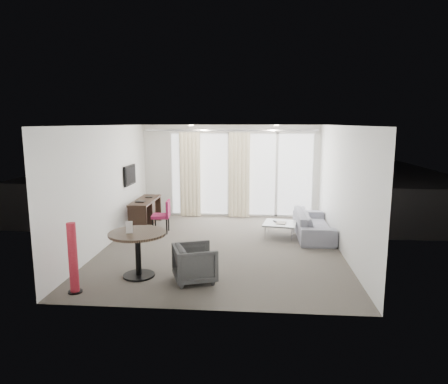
# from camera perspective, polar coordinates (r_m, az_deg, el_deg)

# --- Properties ---
(floor) EXTENTS (5.00, 6.00, 0.00)m
(floor) POSITION_cam_1_polar(r_m,az_deg,el_deg) (8.75, -0.32, -7.79)
(floor) COLOR #534D45
(floor) RESTS_ON ground
(ceiling) EXTENTS (5.00, 6.00, 0.00)m
(ceiling) POSITION_cam_1_polar(r_m,az_deg,el_deg) (8.34, -0.34, 9.50)
(ceiling) COLOR white
(ceiling) RESTS_ON ground
(wall_left) EXTENTS (0.00, 6.00, 2.60)m
(wall_left) POSITION_cam_1_polar(r_m,az_deg,el_deg) (9.01, -16.37, 0.82)
(wall_left) COLOR silver
(wall_left) RESTS_ON ground
(wall_right) EXTENTS (0.00, 6.00, 2.60)m
(wall_right) POSITION_cam_1_polar(r_m,az_deg,el_deg) (8.60, 16.50, 0.40)
(wall_right) COLOR silver
(wall_right) RESTS_ON ground
(wall_front) EXTENTS (5.00, 0.00, 2.60)m
(wall_front) POSITION_cam_1_polar(r_m,az_deg,el_deg) (5.52, -3.04, -4.33)
(wall_front) COLOR silver
(wall_front) RESTS_ON ground
(window_panel) EXTENTS (4.00, 0.02, 2.38)m
(window_panel) POSITION_cam_1_polar(r_m,az_deg,el_deg) (11.39, 2.48, 2.52)
(window_panel) COLOR white
(window_panel) RESTS_ON ground
(window_frame) EXTENTS (4.10, 0.06, 2.44)m
(window_frame) POSITION_cam_1_polar(r_m,az_deg,el_deg) (11.38, 2.48, 2.51)
(window_frame) COLOR white
(window_frame) RESTS_ON ground
(curtain_left) EXTENTS (0.60, 0.20, 2.38)m
(curtain_left) POSITION_cam_1_polar(r_m,az_deg,el_deg) (11.38, -4.88, 2.48)
(curtain_left) COLOR #F6E6BC
(curtain_left) RESTS_ON ground
(curtain_right) EXTENTS (0.60, 0.20, 2.38)m
(curtain_right) POSITION_cam_1_polar(r_m,az_deg,el_deg) (11.23, 2.19, 2.42)
(curtain_right) COLOR #F6E6BC
(curtain_right) RESTS_ON ground
(curtain_track) EXTENTS (4.80, 0.04, 0.04)m
(curtain_track) POSITION_cam_1_polar(r_m,az_deg,el_deg) (11.15, 0.94, 8.81)
(curtain_track) COLOR #B2B2B7
(curtain_track) RESTS_ON ceiling
(downlight_a) EXTENTS (0.12, 0.12, 0.02)m
(downlight_a) POSITION_cam_1_polar(r_m,az_deg,el_deg) (10.04, -4.73, 9.47)
(downlight_a) COLOR #FFE0B2
(downlight_a) RESTS_ON ceiling
(downlight_b) EXTENTS (0.12, 0.12, 0.02)m
(downlight_b) POSITION_cam_1_polar(r_m,az_deg,el_deg) (9.92, 7.50, 9.41)
(downlight_b) COLOR #FFE0B2
(downlight_b) RESTS_ON ceiling
(desk) EXTENTS (0.48, 1.53, 0.72)m
(desk) POSITION_cam_1_polar(r_m,az_deg,el_deg) (10.45, -11.14, -3.02)
(desk) COLOR black
(desk) RESTS_ON floor
(tv) EXTENTS (0.05, 0.80, 0.50)m
(tv) POSITION_cam_1_polar(r_m,az_deg,el_deg) (10.34, -13.30, 2.36)
(tv) COLOR black
(tv) RESTS_ON wall_left
(desk_chair) EXTENTS (0.47, 0.44, 0.81)m
(desk_chair) POSITION_cam_1_polar(r_m,az_deg,el_deg) (9.85, -9.03, -3.47)
(desk_chair) COLOR maroon
(desk_chair) RESTS_ON floor
(round_table) EXTENTS (1.07, 1.07, 0.79)m
(round_table) POSITION_cam_1_polar(r_m,az_deg,el_deg) (7.17, -12.16, -8.70)
(round_table) COLOR #34261B
(round_table) RESTS_ON floor
(menu_card) EXTENTS (0.11, 0.05, 0.21)m
(menu_card) POSITION_cam_1_polar(r_m,az_deg,el_deg) (7.05, -13.32, -6.32)
(menu_card) COLOR white
(menu_card) RESTS_ON round_table
(red_lamp) EXTENTS (0.28, 0.28, 1.13)m
(red_lamp) POSITION_cam_1_polar(r_m,az_deg,el_deg) (6.75, -20.77, -8.82)
(red_lamp) COLOR #AE2130
(red_lamp) RESTS_ON floor
(tub_armchair) EXTENTS (0.88, 0.87, 0.63)m
(tub_armchair) POSITION_cam_1_polar(r_m,az_deg,el_deg) (6.86, -4.18, -10.11)
(tub_armchair) COLOR #39393A
(tub_armchair) RESTS_ON floor
(coffee_table) EXTENTS (0.86, 0.86, 0.33)m
(coffee_table) POSITION_cam_1_polar(r_m,az_deg,el_deg) (9.55, 7.98, -5.33)
(coffee_table) COLOR gray
(coffee_table) RESTS_ON floor
(remote) EXTENTS (0.10, 0.17, 0.02)m
(remote) POSITION_cam_1_polar(r_m,az_deg,el_deg) (9.58, 7.30, -4.07)
(remote) COLOR black
(remote) RESTS_ON coffee_table
(magazine) EXTENTS (0.29, 0.35, 0.02)m
(magazine) POSITION_cam_1_polar(r_m,az_deg,el_deg) (9.47, 8.19, -4.25)
(magazine) COLOR gray
(magazine) RESTS_ON coffee_table
(sofa) EXTENTS (0.78, 2.00, 0.59)m
(sofa) POSITION_cam_1_polar(r_m,az_deg,el_deg) (9.71, 12.62, -4.46)
(sofa) COLOR gray
(sofa) RESTS_ON floor
(terrace_slab) EXTENTS (5.60, 3.00, 0.12)m
(terrace_slab) POSITION_cam_1_polar(r_m,az_deg,el_deg) (13.10, 2.69, -2.11)
(terrace_slab) COLOR #4D4D50
(terrace_slab) RESTS_ON ground
(rattan_chair_a) EXTENTS (0.66, 0.66, 0.90)m
(rattan_chair_a) POSITION_cam_1_polar(r_m,az_deg,el_deg) (13.07, 5.20, 0.12)
(rattan_chair_a) COLOR brown
(rattan_chair_a) RESTS_ON terrace_slab
(rattan_chair_b) EXTENTS (0.62, 0.62, 0.80)m
(rattan_chair_b) POSITION_cam_1_polar(r_m,az_deg,el_deg) (12.70, 11.79, -0.57)
(rattan_chair_b) COLOR brown
(rattan_chair_b) RESTS_ON terrace_slab
(rattan_table) EXTENTS (0.68, 0.68, 0.52)m
(rattan_table) POSITION_cam_1_polar(r_m,az_deg,el_deg) (12.25, 6.81, -1.49)
(rattan_table) COLOR brown
(rattan_table) RESTS_ON terrace_slab
(balustrade) EXTENTS (5.50, 0.06, 1.05)m
(balustrade) POSITION_cam_1_polar(r_m,az_deg,el_deg) (14.42, 2.91, 1.26)
(balustrade) COLOR #B2B2B7
(balustrade) RESTS_ON terrace_slab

